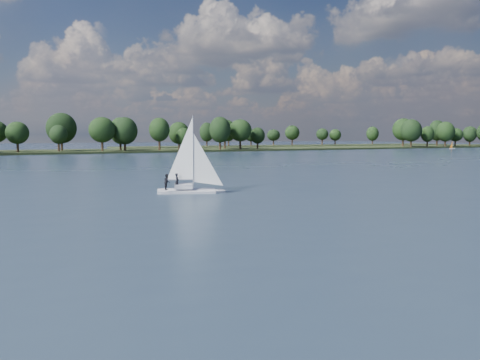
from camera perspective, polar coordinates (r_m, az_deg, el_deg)
name	(u,v)px	position (r m, az deg, el deg)	size (l,w,h in m)	color
ground	(70,172)	(107.20, -17.66, 0.86)	(700.00, 700.00, 0.00)	#233342
far_shore	(15,153)	(218.24, -22.85, 2.64)	(660.00, 40.00, 1.50)	black
far_shore_back	(298,146)	(319.94, 6.23, 3.59)	(220.00, 30.00, 1.40)	black
sailboat	(187,171)	(64.61, -5.68, 0.99)	(7.68, 4.61, 9.78)	silver
dinghy_orange	(452,147)	(283.51, 21.71, 3.31)	(2.77, 1.93, 4.12)	silver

